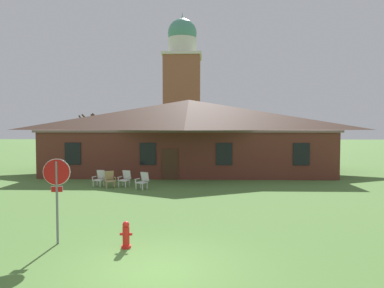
{
  "coord_description": "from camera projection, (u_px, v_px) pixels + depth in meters",
  "views": [
    {
      "loc": [
        1.17,
        -8.34,
        3.49
      ],
      "look_at": [
        0.61,
        9.0,
        2.7
      ],
      "focal_mm": 32.39,
      "sensor_mm": 36.0,
      "label": 1
    }
  ],
  "objects": [
    {
      "name": "ground_plane",
      "position": [
        155.0,
        270.0,
        8.52
      ],
      "size": [
        200.0,
        200.0,
        0.0
      ],
      "primitive_type": "plane",
      "color": "#517A38"
    },
    {
      "name": "brick_building",
      "position": [
        189.0,
        135.0,
        28.34
      ],
      "size": [
        21.46,
        10.4,
        5.82
      ],
      "color": "brown",
      "rests_on": "ground"
    },
    {
      "name": "dome_tower",
      "position": [
        182.0,
        90.0,
        46.72
      ],
      "size": [
        5.18,
        5.18,
        19.05
      ],
      "color": "#93563D",
      "rests_on": "ground"
    },
    {
      "name": "stop_sign",
      "position": [
        57.0,
        184.0,
        10.38
      ],
      "size": [
        0.8,
        0.14,
        2.58
      ],
      "color": "slate",
      "rests_on": "ground"
    },
    {
      "name": "lawn_chair_by_porch",
      "position": [
        100.0,
        178.0,
        20.86
      ],
      "size": [
        0.73,
        0.77,
        0.96
      ],
      "color": "silver",
      "rests_on": "ground"
    },
    {
      "name": "lawn_chair_near_door",
      "position": [
        110.0,
        179.0,
        20.46
      ],
      "size": [
        0.79,
        0.84,
        0.96
      ],
      "color": "tan",
      "rests_on": "ground"
    },
    {
      "name": "lawn_chair_left_end",
      "position": [
        125.0,
        178.0,
        20.72
      ],
      "size": [
        0.76,
        0.81,
        0.96
      ],
      "color": "silver",
      "rests_on": "ground"
    },
    {
      "name": "lawn_chair_middle",
      "position": [
        143.0,
        180.0,
        19.9
      ],
      "size": [
        0.81,
        0.85,
        0.96
      ],
      "color": "silver",
      "rests_on": "ground"
    },
    {
      "name": "bare_tree_beside_building",
      "position": [
        92.0,
        137.0,
        31.13
      ],
      "size": [
        2.31,
        1.94,
        4.82
      ],
      "color": "brown",
      "rests_on": "ground"
    },
    {
      "name": "fire_hydrant",
      "position": [
        126.0,
        235.0,
        10.07
      ],
      "size": [
        0.36,
        0.28,
        0.79
      ],
      "color": "red",
      "rests_on": "ground"
    }
  ]
}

